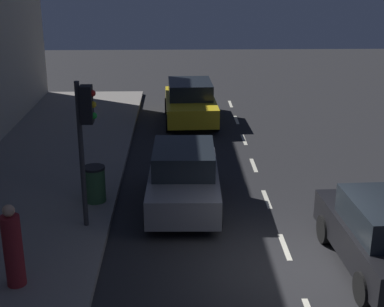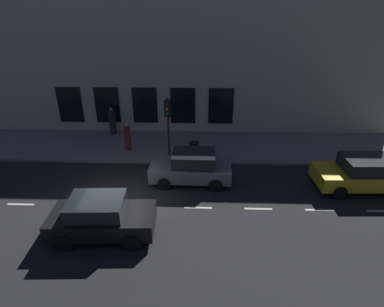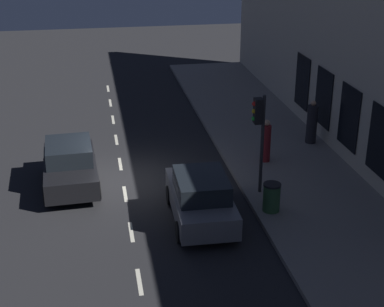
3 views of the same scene
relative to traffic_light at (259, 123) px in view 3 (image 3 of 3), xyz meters
name	(u,v)px [view 3 (image 3 of 3)]	position (x,y,z in m)	size (l,w,h in m)	color
ground_plane	(123,182)	(-4.41, 1.92, -2.63)	(60.00, 60.00, 0.00)	#232326
sidewalk	(289,167)	(1.84, 1.92, -2.56)	(4.50, 32.00, 0.15)	gray
building_facade	(365,51)	(4.39, 1.92, 1.78)	(0.65, 32.00, 8.86)	beige
lane_centre_line	(125,194)	(-4.41, 0.92, -2.63)	(0.12, 27.20, 0.01)	beige
traffic_light	(259,123)	(0.00, 0.00, 0.00)	(0.46, 0.32, 3.43)	#2D2D30
parked_car_0	(201,198)	(-2.19, -1.32, -1.85)	(1.91, 3.93, 1.58)	slate
parked_car_2	(70,165)	(-6.23, 1.92, -1.85)	(2.01, 3.94, 1.58)	black
pedestrian_0	(312,124)	(3.49, 4.02, -1.66)	(0.58, 0.58, 1.80)	#232328
pedestrian_1	(266,142)	(1.08, 2.50, -1.71)	(0.52, 0.52, 1.67)	maroon
trash_bin	(272,197)	(0.10, -1.37, -2.01)	(0.57, 0.57, 0.94)	#2D5633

